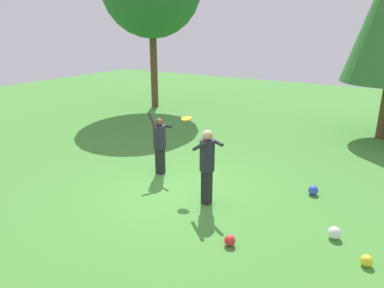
# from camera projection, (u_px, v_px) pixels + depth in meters

# --- Properties ---
(ground_plane) EXTENTS (40.00, 40.00, 0.00)m
(ground_plane) POSITION_uv_depth(u_px,v_px,m) (182.00, 191.00, 8.82)
(ground_plane) COLOR #478C38
(person_thrower) EXTENTS (0.57, 0.58, 1.76)m
(person_thrower) POSITION_uv_depth(u_px,v_px,m) (160.00, 141.00, 9.61)
(person_thrower) COLOR black
(person_thrower) RESTS_ON ground_plane
(person_catcher) EXTENTS (0.76, 0.72, 1.77)m
(person_catcher) POSITION_uv_depth(u_px,v_px,m) (207.00, 161.00, 7.90)
(person_catcher) COLOR black
(person_catcher) RESTS_ON ground_plane
(frisbee) EXTENTS (0.33, 0.33, 0.07)m
(frisbee) POSITION_uv_depth(u_px,v_px,m) (187.00, 119.00, 8.61)
(frisbee) COLOR orange
(ball_white) EXTENTS (0.25, 0.25, 0.25)m
(ball_white) POSITION_uv_depth(u_px,v_px,m) (335.00, 233.00, 6.79)
(ball_white) COLOR white
(ball_white) RESTS_ON ground_plane
(ball_red) EXTENTS (0.21, 0.21, 0.21)m
(ball_red) POSITION_uv_depth(u_px,v_px,m) (230.00, 240.00, 6.58)
(ball_red) COLOR red
(ball_red) RESTS_ON ground_plane
(ball_yellow) EXTENTS (0.21, 0.21, 0.21)m
(ball_yellow) POSITION_uv_depth(u_px,v_px,m) (367.00, 261.00, 6.01)
(ball_yellow) COLOR yellow
(ball_yellow) RESTS_ON ground_plane
(ball_blue) EXTENTS (0.24, 0.24, 0.24)m
(ball_blue) POSITION_uv_depth(u_px,v_px,m) (313.00, 190.00, 8.59)
(ball_blue) COLOR blue
(ball_blue) RESTS_ON ground_plane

